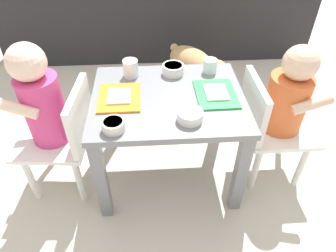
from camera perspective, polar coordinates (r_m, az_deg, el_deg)
The scene contains 12 objects.
ground_plane at distance 1.47m, azimuth -0.00°, elevation -8.25°, with size 7.00×7.00×0.00m, color beige.
dining_table at distance 1.23m, azimuth -0.00°, elevation 2.56°, with size 0.59×0.48×0.43m.
seated_child_left at distance 1.23m, azimuth -21.59°, elevation 2.99°, with size 0.30×0.30×0.68m.
seated_child_right at distance 1.30m, azimuth 20.68°, elevation 4.08°, with size 0.28×0.28×0.64m.
dog at distance 1.88m, azimuth 5.03°, elevation 11.30°, with size 0.36×0.43×0.30m.
food_tray_left at distance 1.19m, azimuth -9.06°, elevation 5.42°, with size 0.16×0.19×0.02m.
food_tray_right at distance 1.21m, azimuth 8.91°, elevation 6.07°, with size 0.16×0.20×0.02m.
water_cup_left at distance 1.34m, azimuth 7.85°, elevation 10.92°, with size 0.06×0.06×0.06m.
water_cup_right at distance 1.30m, azimuth -6.97°, elevation 10.49°, with size 0.06×0.06×0.07m.
cereal_bowl_left_side at distance 1.04m, azimuth -10.15°, elevation 0.17°, with size 0.08×0.08×0.04m.
veggie_bowl_near at distance 1.06m, azimuth 4.14°, elevation 1.98°, with size 0.09×0.09×0.04m.
cereal_bowl_right_side at distance 1.32m, azimuth 0.97°, elevation 10.60°, with size 0.09×0.09×0.04m.
Camera 1 is at (-0.06, -0.97, 1.11)m, focal length 32.67 mm.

